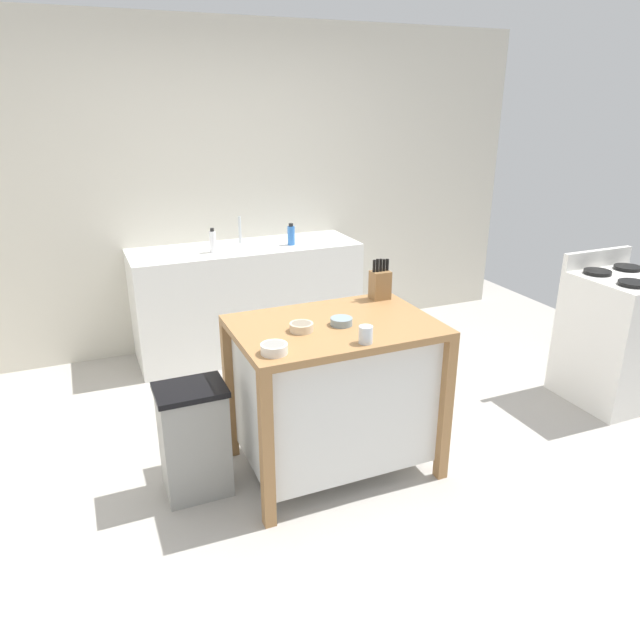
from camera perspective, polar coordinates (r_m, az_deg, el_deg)
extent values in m
plane|color=#ADA8A0|center=(3.61, -0.45, -13.03)|extent=(6.52, 6.52, 0.00)
cube|color=beige|center=(4.99, -9.77, 12.31)|extent=(5.52, 0.10, 2.60)
cube|color=#9E7042|center=(3.13, 1.44, -0.68)|extent=(1.08, 0.74, 0.04)
cube|color=silver|center=(3.29, 1.38, -7.07)|extent=(0.98, 0.64, 0.75)
cube|color=#9E7042|center=(2.88, -5.20, -12.72)|extent=(0.06, 0.06, 0.85)
cube|color=#9E7042|center=(3.29, 12.12, -8.62)|extent=(0.06, 0.06, 0.85)
cube|color=#9E7042|center=(3.45, -8.80, -6.84)|extent=(0.06, 0.06, 0.85)
cube|color=#9E7042|center=(3.80, 6.25, -4.06)|extent=(0.06, 0.06, 0.85)
cube|color=olive|center=(3.50, 5.87, 3.41)|extent=(0.11, 0.09, 0.17)
cylinder|color=black|center=(3.45, 5.30, 5.26)|extent=(0.02, 0.02, 0.07)
cylinder|color=black|center=(3.46, 5.62, 5.32)|extent=(0.02, 0.02, 0.08)
cylinder|color=black|center=(3.47, 5.94, 5.34)|extent=(0.02, 0.02, 0.07)
cylinder|color=black|center=(3.48, 6.26, 5.34)|extent=(0.02, 0.02, 0.07)
cylinder|color=black|center=(3.49, 6.58, 5.37)|extent=(0.02, 0.02, 0.07)
cylinder|color=beige|center=(3.01, -1.82, -0.70)|extent=(0.12, 0.12, 0.04)
cylinder|color=gray|center=(3.01, -1.83, -0.37)|extent=(0.10, 0.10, 0.01)
cylinder|color=silver|center=(2.76, -4.49, -2.81)|extent=(0.13, 0.13, 0.05)
cylinder|color=gray|center=(2.75, -4.50, -2.41)|extent=(0.11, 0.11, 0.01)
cylinder|color=gray|center=(3.09, 2.10, -0.14)|extent=(0.12, 0.12, 0.04)
cylinder|color=#49555B|center=(3.09, 2.11, 0.15)|extent=(0.10, 0.10, 0.01)
cylinder|color=silver|center=(2.86, 4.48, -1.43)|extent=(0.07, 0.07, 0.09)
cube|color=gray|center=(3.24, -12.13, -11.62)|extent=(0.34, 0.26, 0.60)
cube|color=black|center=(3.09, -12.57, -6.67)|extent=(0.36, 0.28, 0.03)
cube|color=silver|center=(4.88, -7.05, 1.98)|extent=(1.83, 0.60, 0.90)
cube|color=silver|center=(4.74, -7.22, 6.89)|extent=(0.44, 0.36, 0.03)
cylinder|color=#B7BCC1|center=(4.87, -7.82, 8.72)|extent=(0.02, 0.02, 0.22)
cylinder|color=white|center=(4.60, -10.40, 7.51)|extent=(0.05, 0.05, 0.16)
cylinder|color=black|center=(4.58, -10.48, 8.65)|extent=(0.03, 0.03, 0.02)
cylinder|color=blue|center=(4.77, -2.83, 8.22)|extent=(0.06, 0.06, 0.15)
cylinder|color=black|center=(4.75, -2.85, 9.25)|extent=(0.04, 0.04, 0.02)
cube|color=white|center=(4.54, 27.01, -1.69)|extent=(0.60, 0.60, 0.90)
cube|color=white|center=(4.57, 25.43, 5.45)|extent=(0.60, 0.04, 0.12)
cylinder|color=black|center=(4.22, 28.20, 3.16)|extent=(0.18, 0.18, 0.02)
cylinder|color=black|center=(4.39, 25.43, 4.24)|extent=(0.18, 0.18, 0.02)
cylinder|color=black|center=(4.60, 27.79, 4.53)|extent=(0.18, 0.18, 0.02)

